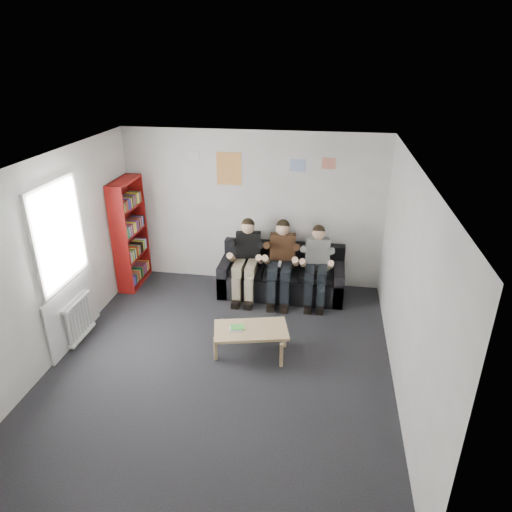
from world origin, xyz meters
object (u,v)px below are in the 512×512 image
(person_left, at_px, (246,260))
(person_right, at_px, (317,266))
(person_middle, at_px, (281,262))
(bookshelf, at_px, (130,234))
(sofa, at_px, (282,277))
(coffee_table, at_px, (251,332))

(person_left, xyz_separation_m, person_right, (1.17, 0.00, -0.02))
(person_middle, bearing_deg, bookshelf, 172.60)
(sofa, height_order, person_left, person_left)
(coffee_table, xyz_separation_m, person_right, (0.81, 1.64, 0.29))
(bookshelf, bearing_deg, person_left, -4.30)
(bookshelf, distance_m, person_right, 3.26)
(sofa, bearing_deg, bookshelf, -178.21)
(person_left, height_order, person_middle, person_middle)
(sofa, distance_m, person_right, 0.71)
(person_left, relative_size, person_right, 1.04)
(coffee_table, height_order, person_middle, person_middle)
(sofa, xyz_separation_m, person_right, (0.59, -0.20, 0.35))
(bookshelf, bearing_deg, person_right, -3.11)
(coffee_table, xyz_separation_m, person_left, (-0.36, 1.64, 0.31))
(coffee_table, height_order, person_right, person_right)
(bookshelf, xyz_separation_m, person_middle, (2.66, -0.12, -0.30))
(person_left, bearing_deg, bookshelf, 168.18)
(coffee_table, distance_m, person_right, 1.85)
(sofa, relative_size, coffee_table, 2.11)
(sofa, height_order, person_middle, person_middle)
(sofa, xyz_separation_m, person_left, (-0.59, -0.20, 0.36))
(person_left, relative_size, person_middle, 0.99)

